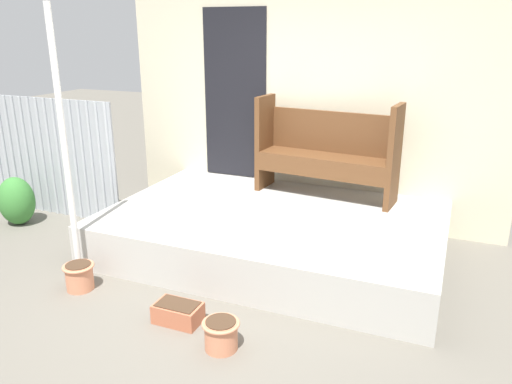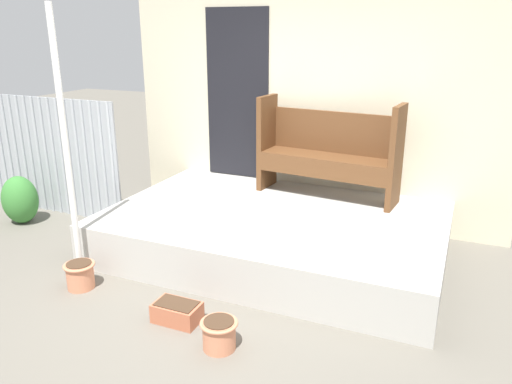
{
  "view_description": "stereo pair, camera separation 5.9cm",
  "coord_description": "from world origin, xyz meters",
  "px_view_note": "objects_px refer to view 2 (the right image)",
  "views": [
    {
      "loc": [
        1.64,
        -3.34,
        2.21
      ],
      "look_at": [
        0.1,
        0.38,
        0.88
      ],
      "focal_mm": 35.0,
      "sensor_mm": 36.0,
      "label": 1
    },
    {
      "loc": [
        1.69,
        -3.32,
        2.21
      ],
      "look_at": [
        0.1,
        0.38,
        0.88
      ],
      "focal_mm": 35.0,
      "sensor_mm": 36.0,
      "label": 2
    }
  ],
  "objects_px": {
    "support_post": "(66,150)",
    "flower_pot_left": "(80,274)",
    "planter_box_rect": "(177,312)",
    "flower_pot_middle": "(219,333)",
    "bench": "(328,148)",
    "shrub_by_fence": "(20,200)"
  },
  "relations": [
    {
      "from": "support_post",
      "to": "flower_pot_left",
      "type": "xyz_separation_m",
      "value": [
        0.16,
        -0.18,
        -1.07
      ]
    },
    {
      "from": "planter_box_rect",
      "to": "flower_pot_middle",
      "type": "bearing_deg",
      "value": -21.14
    },
    {
      "from": "flower_pot_middle",
      "to": "planter_box_rect",
      "type": "height_order",
      "value": "flower_pot_middle"
    },
    {
      "from": "bench",
      "to": "flower_pot_middle",
      "type": "bearing_deg",
      "value": -86.46
    },
    {
      "from": "shrub_by_fence",
      "to": "planter_box_rect",
      "type": "bearing_deg",
      "value": -21.07
    },
    {
      "from": "planter_box_rect",
      "to": "shrub_by_fence",
      "type": "bearing_deg",
      "value": 158.93
    },
    {
      "from": "shrub_by_fence",
      "to": "support_post",
      "type": "bearing_deg",
      "value": -26.44
    },
    {
      "from": "planter_box_rect",
      "to": "shrub_by_fence",
      "type": "xyz_separation_m",
      "value": [
        -2.82,
        1.09,
        0.21
      ]
    },
    {
      "from": "flower_pot_left",
      "to": "shrub_by_fence",
      "type": "relative_size",
      "value": 0.48
    },
    {
      "from": "shrub_by_fence",
      "to": "flower_pot_middle",
      "type": "bearing_deg",
      "value": -21.08
    },
    {
      "from": "support_post",
      "to": "planter_box_rect",
      "type": "bearing_deg",
      "value": -13.58
    },
    {
      "from": "support_post",
      "to": "flower_pot_left",
      "type": "bearing_deg",
      "value": -47.77
    },
    {
      "from": "bench",
      "to": "flower_pot_left",
      "type": "bearing_deg",
      "value": -121.75
    },
    {
      "from": "bench",
      "to": "flower_pot_middle",
      "type": "height_order",
      "value": "bench"
    },
    {
      "from": "flower_pot_middle",
      "to": "shrub_by_fence",
      "type": "height_order",
      "value": "shrub_by_fence"
    },
    {
      "from": "support_post",
      "to": "bench",
      "type": "bearing_deg",
      "value": 47.36
    },
    {
      "from": "support_post",
      "to": "bench",
      "type": "xyz_separation_m",
      "value": [
        1.8,
        1.95,
        -0.24
      ]
    },
    {
      "from": "flower_pot_middle",
      "to": "planter_box_rect",
      "type": "xyz_separation_m",
      "value": [
        -0.47,
        0.18,
        -0.04
      ]
    },
    {
      "from": "shrub_by_fence",
      "to": "flower_pot_left",
      "type": "bearing_deg",
      "value": -28.94
    },
    {
      "from": "support_post",
      "to": "flower_pot_left",
      "type": "height_order",
      "value": "support_post"
    },
    {
      "from": "planter_box_rect",
      "to": "shrub_by_fence",
      "type": "height_order",
      "value": "shrub_by_fence"
    },
    {
      "from": "support_post",
      "to": "flower_pot_left",
      "type": "distance_m",
      "value": 1.1
    }
  ]
}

